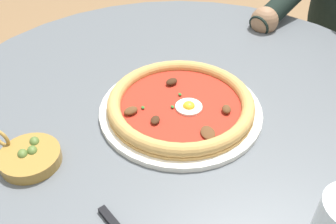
# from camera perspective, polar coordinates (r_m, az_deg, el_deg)

# --- Properties ---
(dining_table) EXTENTS (1.00, 1.00, 0.72)m
(dining_table) POSITION_cam_1_polar(r_m,az_deg,el_deg) (0.80, 2.26, -6.83)
(dining_table) COLOR #565B60
(dining_table) RESTS_ON ground
(pizza_on_plate) EXTENTS (0.30, 0.30, 0.03)m
(pizza_on_plate) POSITION_cam_1_polar(r_m,az_deg,el_deg) (0.70, 1.83, 1.13)
(pizza_on_plate) COLOR white
(pizza_on_plate) RESTS_ON dining_table
(olive_pan) EXTENTS (0.11, 0.10, 0.04)m
(olive_pan) POSITION_cam_1_polar(r_m,az_deg,el_deg) (0.65, -20.06, -6.28)
(olive_pan) COLOR olive
(olive_pan) RESTS_ON dining_table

